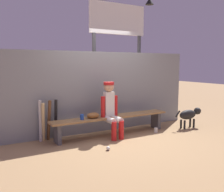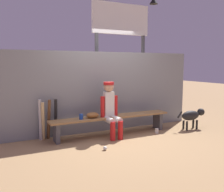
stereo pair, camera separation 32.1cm
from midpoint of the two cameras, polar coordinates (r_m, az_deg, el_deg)
name	(u,v)px [view 2 (the right image)]	position (r m, az deg, el deg)	size (l,w,h in m)	color
ground_plane	(112,135)	(5.73, 1.62, -8.86)	(30.00, 30.00, 0.00)	#9E7A51
chainlink_fence	(104,92)	(5.93, -0.32, 0.95)	(4.84, 0.03, 1.88)	gray
dugout_bench	(112,120)	(5.64, 1.64, -5.44)	(2.82, 0.36, 0.44)	olive
player_seated	(111,108)	(5.45, 1.42, -2.68)	(0.41, 0.55, 1.21)	silver
baseball_glove	(93,115)	(5.41, -2.76, -4.38)	(0.28, 0.20, 0.12)	brown
bat_aluminum_black	(56,119)	(5.48, -11.05, -5.10)	(0.06, 0.06, 0.86)	black
bat_wood_dark	(49,120)	(5.41, -12.55, -5.26)	(0.06, 0.06, 0.87)	brown
bat_wood_natural	(43,121)	(5.38, -13.77, -5.62)	(0.06, 0.06, 0.82)	tan
bat_aluminum_silver	(40,120)	(5.38, -14.39, -5.34)	(0.06, 0.06, 0.87)	#B7B7BC
baseball	(105,148)	(4.74, 0.38, -11.82)	(0.07, 0.07, 0.07)	white
cup_on_ground	(157,131)	(5.98, 11.70, -7.78)	(0.08, 0.08, 0.11)	silver
cup_on_bench	(81,117)	(5.29, -5.31, -4.72)	(0.08, 0.08, 0.11)	#1E47AD
scoreboard	(123,35)	(7.07, 3.85, 13.70)	(1.95, 0.27, 3.46)	#3F3F42
dog	(192,115)	(6.54, 19.16, -4.21)	(0.84, 0.20, 0.49)	black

